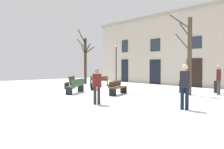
# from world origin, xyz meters

# --- Properties ---
(ground_plane) EXTENTS (32.86, 32.86, 0.00)m
(ground_plane) POSITION_xyz_m (0.00, 0.00, 0.00)
(ground_plane) COLOR white
(building_facade) EXTENTS (20.54, 0.60, 6.83)m
(building_facade) POSITION_xyz_m (0.00, 9.22, 3.46)
(building_facade) COLOR #BCB29E
(building_facade) RESTS_ON ground
(tree_left_of_center) EXTENTS (1.44, 1.62, 5.15)m
(tree_left_of_center) POSITION_xyz_m (-6.70, 4.05, 2.50)
(tree_left_of_center) COLOR #382B1E
(tree_left_of_center) RESTS_ON ground
(tree_right_of_center) EXTENTS (1.26, 1.29, 4.93)m
(tree_right_of_center) POSITION_xyz_m (4.82, 3.76, 2.45)
(tree_right_of_center) COLOR #4C3D2D
(tree_right_of_center) RESTS_ON ground
(streetlamp) EXTENTS (0.30, 0.30, 4.08)m
(streetlamp) POSITION_xyz_m (-4.74, 6.39, 2.48)
(streetlamp) COLOR black
(streetlamp) RESTS_ON ground
(litter_bin) EXTENTS (0.43, 0.43, 0.78)m
(litter_bin) POSITION_xyz_m (5.44, 6.11, 0.39)
(litter_bin) COLOR black
(litter_bin) RESTS_ON ground
(bench_back_to_back_right) EXTENTS (1.76, 1.40, 0.89)m
(bench_back_to_back_right) POSITION_xyz_m (-1.80, 1.38, 0.46)
(bench_back_to_back_right) COLOR #2D4C33
(bench_back_to_back_right) RESTS_ON ground
(bench_facing_shops) EXTENTS (1.35, 1.58, 0.85)m
(bench_facing_shops) POSITION_xyz_m (-4.02, 3.71, 0.43)
(bench_facing_shops) COLOR brown
(bench_facing_shops) RESTS_ON ground
(bench_near_center_tree) EXTENTS (1.21, 1.85, 0.84)m
(bench_near_center_tree) POSITION_xyz_m (1.85, 0.67, 0.44)
(bench_near_center_tree) COLOR #51331E
(bench_near_center_tree) RESTS_ON ground
(bench_by_litter_bin) EXTENTS (1.42, 1.47, 0.94)m
(bench_by_litter_bin) POSITION_xyz_m (-3.61, 0.56, 0.48)
(bench_by_litter_bin) COLOR #3D2819
(bench_by_litter_bin) RESTS_ON ground
(bench_near_lamp) EXTENTS (1.13, 1.74, 0.86)m
(bench_near_lamp) POSITION_xyz_m (3.60, 5.08, 0.45)
(bench_near_lamp) COLOR #2D4C33
(bench_near_lamp) RESTS_ON ground
(bench_far_corner) EXTENTS (1.48, 1.85, 0.93)m
(bench_far_corner) POSITION_xyz_m (-0.34, -0.93, 0.49)
(bench_far_corner) COLOR #2D4C33
(bench_far_corner) RESTS_ON ground
(person_near_bench) EXTENTS (0.44, 0.39, 1.81)m
(person_near_bench) POSITION_xyz_m (7.24, -0.57, 1.02)
(person_near_bench) COLOR black
(person_near_bench) RESTS_ON ground
(person_by_shop_door) EXTENTS (0.33, 0.43, 1.82)m
(person_by_shop_door) POSITION_xyz_m (5.98, 5.13, 1.02)
(person_by_shop_door) COLOR #403D3A
(person_by_shop_door) RESTS_ON ground
(person_strolling) EXTENTS (0.37, 0.44, 1.64)m
(person_strolling) POSITION_xyz_m (3.94, -2.46, 0.90)
(person_strolling) COLOR #2D271E
(person_strolling) RESTS_ON ground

